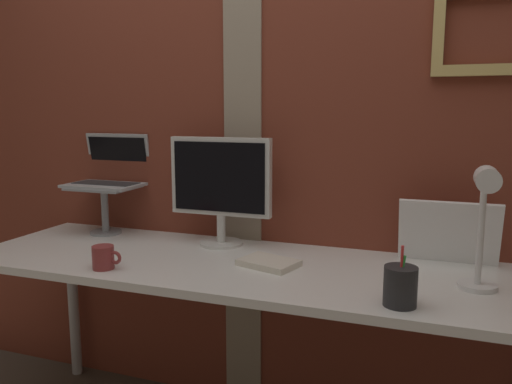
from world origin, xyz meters
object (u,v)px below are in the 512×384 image
Objects in this scene: coffee_mug at (104,257)px; whiteboard_panel at (449,233)px; monitor at (220,182)px; pen_cup at (400,286)px; laptop at (112,170)px; desk_lamp at (484,215)px.

whiteboard_panel is at bearing 22.62° from coffee_mug.
pen_cup is (0.75, -0.44, -0.20)m from monitor.
laptop is 0.94× the size of whiteboard_panel.
laptop is 1.58m from desk_lamp.
monitor is 3.96× the size of coffee_mug.
pen_cup is at bearing -140.91° from desk_lamp.
coffee_mug is (-1.01, 0.00, -0.02)m from pen_cup.
coffee_mug is (-1.23, -0.18, -0.20)m from desk_lamp.
monitor reaches higher than pen_cup.
pen_cup is (1.32, -0.51, -0.22)m from laptop.
monitor is at bearing 149.68° from pen_cup.
desk_lamp is (0.97, -0.26, -0.02)m from monitor.
whiteboard_panel is at bearing 74.60° from pen_cup.
whiteboard_panel is at bearing 106.41° from desk_lamp.
pen_cup is at bearing -20.90° from laptop.
monitor is at bearing -177.68° from whiteboard_panel.
monitor is 1.28× the size of whiteboard_panel.
desk_lamp is (1.54, -0.33, -0.04)m from laptop.
coffee_mug is at bearing -120.40° from monitor.
monitor is 1.01m from desk_lamp.
monitor is at bearing -6.57° from laptop.
monitor is 2.51× the size of pen_cup.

